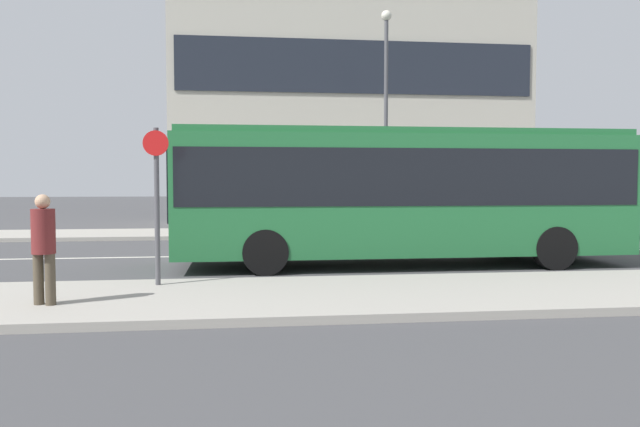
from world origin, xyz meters
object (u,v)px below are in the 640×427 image
(pedestrian_near_stop, at_px, (44,243))
(street_lamp, at_px, (386,100))
(parked_car_0, at_px, (613,219))
(bus_stop_sign, at_px, (157,194))
(city_bus, at_px, (400,188))

(pedestrian_near_stop, distance_m, street_lamp, 14.88)
(parked_car_0, relative_size, street_lamp, 0.55)
(bus_stop_sign, distance_m, street_lamp, 12.67)
(street_lamp, bearing_deg, pedestrian_near_stop, -123.65)
(parked_car_0, bearing_deg, city_bus, -147.69)
(bus_stop_sign, relative_size, street_lamp, 0.36)
(pedestrian_near_stop, relative_size, street_lamp, 0.21)
(city_bus, bearing_deg, parked_car_0, 29.90)
(bus_stop_sign, xyz_separation_m, street_lamp, (6.55, 10.41, 3.06))
(city_bus, relative_size, street_lamp, 1.33)
(city_bus, bearing_deg, street_lamp, 76.88)
(bus_stop_sign, bearing_deg, street_lamp, 57.84)
(bus_stop_sign, bearing_deg, parked_car_0, 31.38)
(parked_car_0, distance_m, bus_stop_sign, 16.45)
(pedestrian_near_stop, bearing_deg, street_lamp, -103.36)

